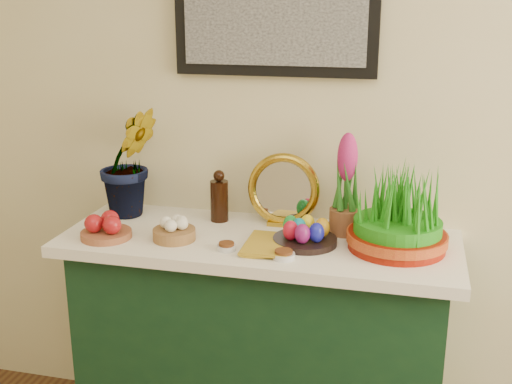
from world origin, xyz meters
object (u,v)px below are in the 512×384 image
hyacinth_green (129,144)px  mirror (283,191)px  sideboard (259,352)px  wheatgrass_sabzeh (398,215)px  book (246,242)px

hyacinth_green → mirror: 0.61m
sideboard → wheatgrass_sabzeh: (0.48, 0.00, 0.59)m
sideboard → wheatgrass_sabzeh: bearing=0.0°
sideboard → wheatgrass_sabzeh: 0.76m
sideboard → book: 0.49m
book → hyacinth_green: bearing=156.4°
sideboard → hyacinth_green: size_ratio=2.32×
sideboard → hyacinth_green: bearing=167.5°
hyacinth_green → wheatgrass_sabzeh: hyacinth_green is taller
mirror → wheatgrass_sabzeh: bearing=-19.7°
hyacinth_green → mirror: size_ratio=2.05×
wheatgrass_sabzeh → hyacinth_green: bearing=173.3°
mirror → wheatgrass_sabzeh: (0.42, -0.15, -0.01)m
hyacinth_green → book: (0.52, -0.22, -0.27)m
wheatgrass_sabzeh → book: bearing=-168.7°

